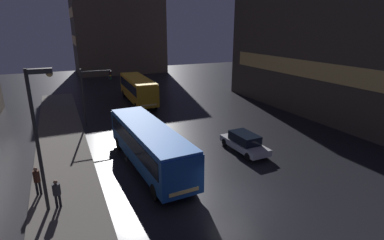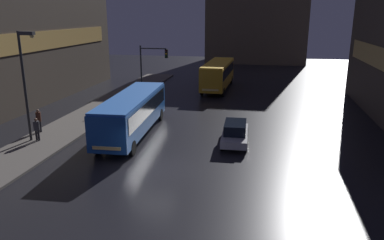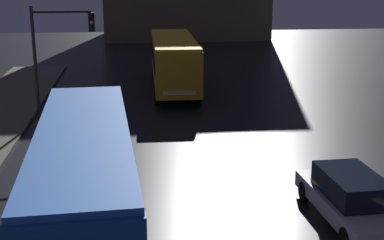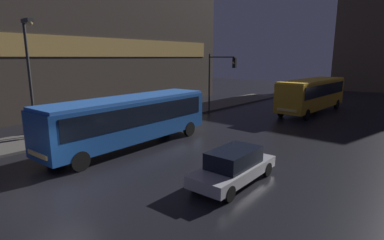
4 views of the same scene
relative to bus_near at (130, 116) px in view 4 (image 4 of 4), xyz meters
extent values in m
plane|color=black|center=(3.36, -6.10, -1.89)|extent=(120.00, 120.00, 0.00)
cube|color=#56514C|center=(-5.64, 3.90, -1.82)|extent=(4.00, 48.00, 0.15)
cube|color=#4C4238|center=(-16.76, 9.22, 6.05)|extent=(10.00, 28.85, 15.88)
cube|color=#E0B25B|center=(-11.81, 9.22, 4.45)|extent=(0.24, 24.52, 1.80)
cube|color=#E0B25B|center=(-1.24, 48.53, 5.02)|extent=(0.24, 10.20, 1.80)
cube|color=#E0B25B|center=(-1.24, 48.53, 10.31)|extent=(0.24, 10.20, 1.80)
cube|color=#194793|center=(0.00, 0.00, -0.17)|extent=(3.17, 11.34, 2.35)
cube|color=black|center=(0.00, 0.00, 0.26)|extent=(3.18, 10.44, 1.10)
cube|color=blue|center=(0.00, 0.00, 1.09)|extent=(3.10, 11.11, 0.16)
cube|color=#F4CC72|center=(0.30, -5.62, -0.94)|extent=(1.80, 0.20, 0.20)
cylinder|color=black|center=(1.41, -4.14, -1.39)|extent=(0.30, 1.01, 1.00)
cylinder|color=black|center=(-0.96, -4.26, -1.39)|extent=(0.30, 1.01, 1.00)
cylinder|color=black|center=(0.96, 4.27, -1.39)|extent=(0.30, 1.01, 1.00)
cylinder|color=black|center=(-1.41, 4.14, -1.39)|extent=(0.30, 1.01, 1.00)
cube|color=orange|center=(4.09, 18.93, -0.06)|extent=(2.85, 10.86, 2.56)
cube|color=black|center=(4.09, 18.93, 0.47)|extent=(2.89, 10.00, 1.10)
cube|color=yellow|center=(4.09, 18.93, 1.30)|extent=(2.79, 10.65, 0.16)
cube|color=#F4CC72|center=(3.95, 13.51, -0.94)|extent=(1.80, 0.15, 0.20)
cylinder|color=black|center=(5.17, 14.90, -1.39)|extent=(0.28, 1.01, 1.00)
cylinder|color=black|center=(2.80, 14.96, -1.39)|extent=(0.28, 1.01, 1.00)
cylinder|color=black|center=(5.38, 22.90, -1.39)|extent=(0.28, 1.01, 1.00)
cylinder|color=black|center=(3.01, 22.96, -1.39)|extent=(0.28, 1.01, 1.00)
cube|color=#B7B7BC|center=(7.74, -0.40, -1.34)|extent=(1.92, 4.71, 0.50)
cube|color=black|center=(7.74, -0.40, -0.73)|extent=(1.58, 2.61, 0.71)
cylinder|color=black|center=(8.60, -2.00, -1.57)|extent=(0.22, 0.65, 0.64)
cylinder|color=black|center=(7.00, -2.06, -1.57)|extent=(0.22, 0.65, 0.64)
cylinder|color=black|center=(8.49, 1.25, -1.57)|extent=(0.22, 0.65, 0.64)
cylinder|color=black|center=(6.89, 1.19, -1.57)|extent=(0.22, 0.65, 0.64)
cylinder|color=black|center=(-7.20, -1.13, -1.32)|extent=(0.14, 0.14, 0.85)
cylinder|color=black|center=(-7.02, -1.13, -1.32)|extent=(0.14, 0.14, 0.85)
cylinder|color=#422319|center=(-7.11, -1.13, -0.54)|extent=(0.39, 0.39, 0.71)
sphere|color=#8C664C|center=(-7.11, -1.13, -0.08)|extent=(0.22, 0.22, 0.22)
cylinder|color=black|center=(-6.18, -2.99, -1.35)|extent=(0.14, 0.14, 0.78)
cylinder|color=black|center=(-6.00, -2.99, -1.35)|extent=(0.14, 0.14, 0.78)
cylinder|color=#333338|center=(-6.09, -2.99, -0.64)|extent=(0.53, 0.53, 0.65)
sphere|color=#8C664C|center=(-6.09, -2.99, -0.21)|extent=(0.22, 0.22, 0.22)
cylinder|color=#2D2D2D|center=(-3.19, 11.85, 0.96)|extent=(0.16, 0.16, 5.71)
cylinder|color=#2D2D2D|center=(-1.80, 11.85, 3.52)|extent=(2.78, 0.12, 0.12)
cube|color=black|center=(-0.41, 11.85, 3.02)|extent=(0.30, 0.24, 0.90)
sphere|color=#390706|center=(-0.41, 11.71, 3.30)|extent=(0.18, 0.18, 0.18)
sphere|color=gold|center=(-0.41, 11.71, 3.02)|extent=(0.18, 0.18, 0.18)
sphere|color=black|center=(-0.41, 11.71, 2.74)|extent=(0.18, 0.18, 0.18)
cylinder|color=#2D2D2D|center=(-6.62, -3.00, 2.07)|extent=(0.18, 0.18, 7.63)
cube|color=#383838|center=(-6.02, -3.00, 5.74)|extent=(1.10, 0.36, 0.24)
sphere|color=#F4CC72|center=(-5.62, -3.00, 5.59)|extent=(0.32, 0.32, 0.32)
camera|label=1|loc=(-5.27, -19.04, 7.80)|focal=28.00mm
camera|label=2|loc=(9.51, -25.74, 6.99)|focal=35.00mm
camera|label=3|loc=(1.38, -14.43, 5.32)|focal=50.00mm
camera|label=4|loc=(14.48, -10.89, 3.51)|focal=28.00mm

